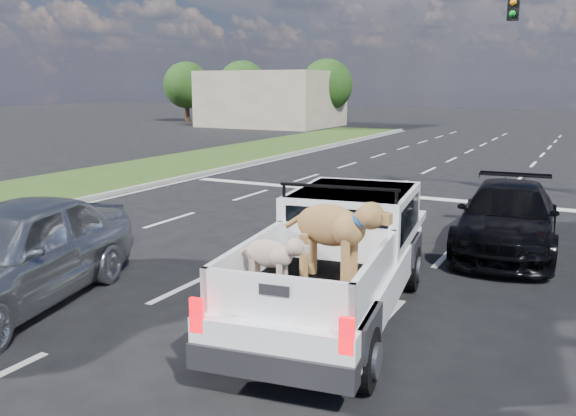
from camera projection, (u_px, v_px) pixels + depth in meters
name	position (u px, v px, depth m)	size (l,w,h in m)	color
ground	(276.00, 303.00, 9.64)	(160.00, 160.00, 0.00)	black
road_markings	(400.00, 221.00, 15.34)	(17.75, 60.00, 0.01)	silver
grass_median_left	(57.00, 188.00, 20.04)	(5.00, 60.00, 0.10)	#254816
curb_left	(113.00, 193.00, 18.93)	(0.15, 60.00, 0.14)	gray
building_left	(272.00, 99.00, 49.53)	(10.00, 8.00, 4.40)	#C1B194
tree_far_a	(186.00, 85.00, 55.57)	(4.20, 4.20, 5.40)	#332114
tree_far_b	(242.00, 85.00, 52.86)	(4.20, 4.20, 5.40)	#332114
tree_far_c	(327.00, 85.00, 49.25)	(4.20, 4.20, 5.40)	#332114
pickup_truck	(337.00, 256.00, 8.92)	(2.61, 5.47, 1.97)	black
silver_sedan	(10.00, 254.00, 9.34)	(1.99, 4.94, 1.68)	#ACAFB3
black_coupe	(508.00, 218.00, 12.58)	(1.93, 4.74, 1.38)	black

